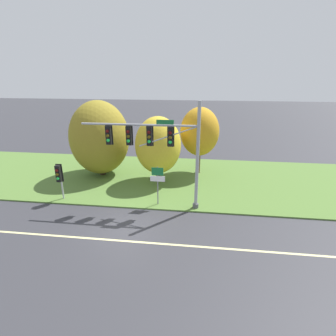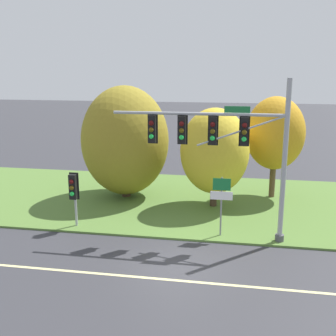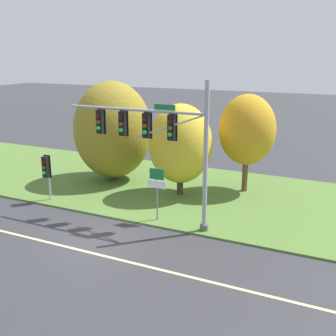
# 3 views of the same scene
# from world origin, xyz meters

# --- Properties ---
(ground_plane) EXTENTS (160.00, 160.00, 0.00)m
(ground_plane) POSITION_xyz_m (0.00, 0.00, 0.00)
(ground_plane) COLOR #333338
(lane_stripe) EXTENTS (36.00, 0.16, 0.01)m
(lane_stripe) POSITION_xyz_m (0.00, -1.20, 0.00)
(lane_stripe) COLOR beige
(lane_stripe) RESTS_ON ground
(grass_verge) EXTENTS (48.00, 11.50, 0.10)m
(grass_verge) POSITION_xyz_m (0.00, 8.25, 0.05)
(grass_verge) COLOR #517533
(grass_verge) RESTS_ON ground
(traffic_signal_mast) EXTENTS (7.81, 0.49, 7.23)m
(traffic_signal_mast) POSITION_xyz_m (1.74, 3.03, 4.59)
(traffic_signal_mast) COLOR #9EA0A5
(traffic_signal_mast) RESTS_ON grass_verge
(pedestrian_signal_near_kerb) EXTENTS (0.46, 0.55, 2.72)m
(pedestrian_signal_near_kerb) POSITION_xyz_m (-5.46, 3.06, 2.01)
(pedestrian_signal_near_kerb) COLOR #9EA0A5
(pedestrian_signal_near_kerb) RESTS_ON grass_verge
(route_sign_post) EXTENTS (1.02, 0.08, 2.80)m
(route_sign_post) POSITION_xyz_m (1.64, 3.22, 1.98)
(route_sign_post) COLOR slate
(route_sign_post) RESTS_ON grass_verge
(tree_nearest_road) EXTENTS (5.16, 5.16, 6.65)m
(tree_nearest_road) POSITION_xyz_m (-4.35, 8.40, 3.51)
(tree_nearest_road) COLOR #423021
(tree_nearest_road) RESTS_ON grass_verge
(tree_left_of_mast) EXTENTS (3.80, 3.80, 5.53)m
(tree_left_of_mast) POSITION_xyz_m (1.00, 7.50, 3.25)
(tree_left_of_mast) COLOR #423021
(tree_left_of_mast) RESTS_ON grass_verge
(tree_behind_signpost) EXTENTS (3.44, 3.44, 6.03)m
(tree_behind_signpost) POSITION_xyz_m (4.36, 9.87, 3.96)
(tree_behind_signpost) COLOR brown
(tree_behind_signpost) RESTS_ON grass_verge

